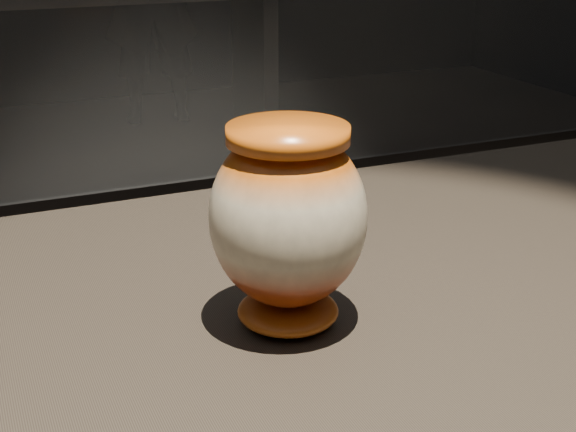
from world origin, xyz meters
name	(u,v)px	position (x,y,z in m)	size (l,w,h in m)	color
main_vase	(288,220)	(0.15, -0.01, 1.01)	(0.19, 0.19, 0.20)	maroon
back_shelf	(95,43)	(0.59, 3.45, 0.64)	(2.00, 0.60, 0.90)	black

